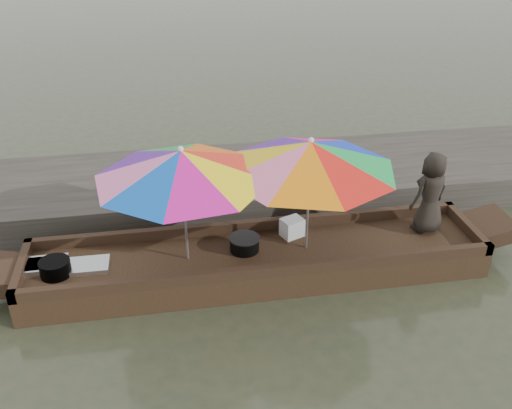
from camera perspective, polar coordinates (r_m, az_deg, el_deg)
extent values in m
plane|color=#2F3725|center=(7.65, 0.13, -6.93)|extent=(80.00, 80.00, 0.00)
cube|color=#2D2B26|center=(9.38, -2.18, 2.09)|extent=(22.00, 2.20, 0.50)
cube|color=black|center=(7.55, 0.13, -5.86)|extent=(5.96, 1.20, 0.35)
cylinder|color=black|center=(7.40, -19.45, -6.00)|extent=(0.38, 0.38, 0.20)
cube|color=silver|center=(7.58, -20.28, -5.76)|extent=(0.52, 0.37, 0.09)
cube|color=silver|center=(7.44, -16.47, -5.87)|extent=(0.52, 0.37, 0.06)
cylinder|color=black|center=(7.44, -1.17, -4.00)|extent=(0.38, 0.38, 0.18)
cube|color=silver|center=(7.73, 3.62, -2.31)|extent=(0.34, 0.31, 0.26)
imported|color=black|center=(7.99, 17.08, 1.15)|extent=(0.66, 0.54, 1.16)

